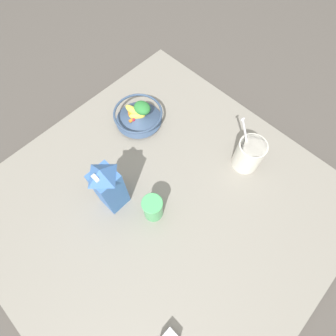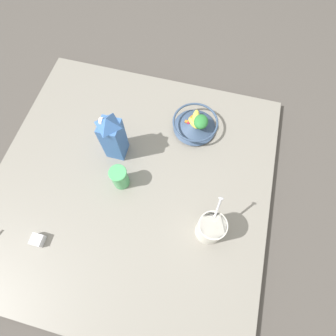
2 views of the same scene
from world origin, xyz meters
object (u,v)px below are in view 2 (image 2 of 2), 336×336
object	(u,v)px
spice_jar	(38,240)
drinking_cup	(120,177)
milk_carton	(113,136)
yogurt_tub	(211,228)
fruit_bowl	(195,124)

from	to	relation	value
spice_jar	drinking_cup	bearing A→B (deg)	142.98
spice_jar	milk_carton	bearing A→B (deg)	158.99
yogurt_tub	milk_carton	bearing A→B (deg)	-118.59
milk_carton	drinking_cup	world-z (taller)	milk_carton
milk_carton	yogurt_tub	size ratio (longest dim) A/B	1.15
yogurt_tub	spice_jar	world-z (taller)	yogurt_tub
fruit_bowl	yogurt_tub	distance (m)	0.48
yogurt_tub	fruit_bowl	bearing A→B (deg)	-161.46
fruit_bowl	drinking_cup	world-z (taller)	drinking_cup
fruit_bowl	milk_carton	size ratio (longest dim) A/B	0.80
fruit_bowl	drinking_cup	distance (m)	0.42
milk_carton	drinking_cup	distance (m)	0.17
drinking_cup	spice_jar	bearing A→B (deg)	-37.02
fruit_bowl	yogurt_tub	size ratio (longest dim) A/B	0.92
drinking_cup	spice_jar	distance (m)	0.40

